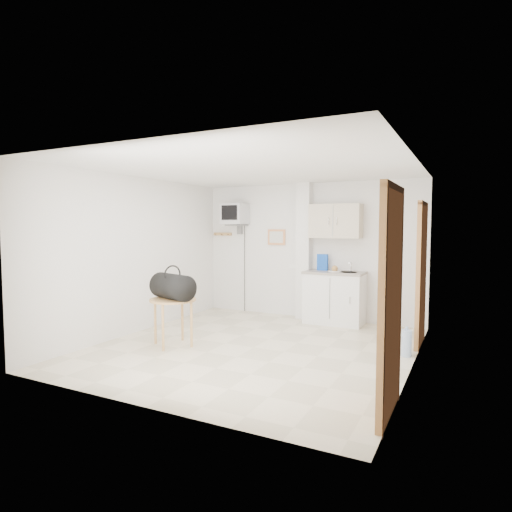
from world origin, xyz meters
The scene contains 7 objects.
ground centered at (0.00, 0.00, 0.00)m, with size 4.50×4.50×0.00m, color beige.
room_envelope centered at (0.24, 0.09, 1.54)m, with size 4.24×4.54×2.55m.
kitchenette centered at (0.57, 2.00, 0.80)m, with size 1.03×0.58×2.10m.
crt_television centered at (-1.45, 2.02, 1.94)m, with size 0.44×0.45×2.15m.
round_table centered at (-1.08, -0.43, 0.59)m, with size 0.66×0.66×0.68m.
duffel_bag centered at (-1.05, -0.47, 0.86)m, with size 0.74×0.55×0.49m.
water_bottle centered at (1.98, 0.53, 0.18)m, with size 0.13×0.13×0.40m.
Camera 1 is at (2.70, -5.29, 1.71)m, focal length 30.00 mm.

